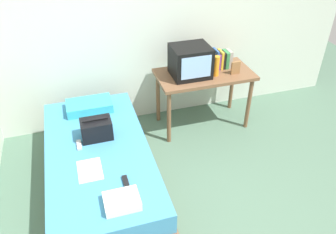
{
  "coord_description": "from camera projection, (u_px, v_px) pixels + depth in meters",
  "views": [
    {
      "loc": [
        -0.97,
        -1.84,
        2.63
      ],
      "look_at": [
        -0.1,
        1.0,
        0.58
      ],
      "focal_mm": 36.43,
      "sensor_mm": 36.0,
      "label": 1
    }
  ],
  "objects": [
    {
      "name": "handbag",
      "position": [
        97.0,
        129.0,
        3.35
      ],
      "size": [
        0.3,
        0.2,
        0.22
      ],
      "color": "black",
      "rests_on": "bed"
    },
    {
      "name": "remote_dark",
      "position": [
        126.0,
        182.0,
        2.88
      ],
      "size": [
        0.04,
        0.16,
        0.02
      ],
      "primitive_type": "cube",
      "color": "black",
      "rests_on": "bed"
    },
    {
      "name": "picture_frame",
      "position": [
        236.0,
        68.0,
        4.03
      ],
      "size": [
        0.11,
        0.02,
        0.16
      ],
      "primitive_type": "cube",
      "color": "olive",
      "rests_on": "desk"
    },
    {
      "name": "wall_back",
      "position": [
        152.0,
        19.0,
        4.01
      ],
      "size": [
        5.2,
        0.1,
        2.6
      ],
      "primitive_type": "cube",
      "color": "silver",
      "rests_on": "ground"
    },
    {
      "name": "ground_plane",
      "position": [
        210.0,
        225.0,
        3.17
      ],
      "size": [
        8.0,
        8.0,
        0.0
      ],
      "primitive_type": "plane",
      "color": "#4C6B56"
    },
    {
      "name": "tv",
      "position": [
        190.0,
        61.0,
        3.94
      ],
      "size": [
        0.44,
        0.39,
        0.36
      ],
      "color": "black",
      "rests_on": "desk"
    },
    {
      "name": "bed",
      "position": [
        101.0,
        170.0,
        3.41
      ],
      "size": [
        1.0,
        2.0,
        0.52
      ],
      "color": "brown",
      "rests_on": "ground"
    },
    {
      "name": "book_row",
      "position": [
        222.0,
        59.0,
        4.16
      ],
      "size": [
        0.21,
        0.16,
        0.24
      ],
      "color": "#2D5699",
      "rests_on": "desk"
    },
    {
      "name": "desk",
      "position": [
        204.0,
        80.0,
        4.14
      ],
      "size": [
        1.16,
        0.6,
        0.74
      ],
      "color": "brown",
      "rests_on": "ground"
    },
    {
      "name": "remote_silver",
      "position": [
        79.0,
        145.0,
        3.29
      ],
      "size": [
        0.04,
        0.14,
        0.02
      ],
      "primitive_type": "cube",
      "color": "#B7B7BC",
      "rests_on": "bed"
    },
    {
      "name": "pillow",
      "position": [
        89.0,
        106.0,
        3.79
      ],
      "size": [
        0.5,
        0.29,
        0.1
      ],
      "primitive_type": "cube",
      "color": "#33A8B7",
      "rests_on": "bed"
    },
    {
      "name": "folded_towel",
      "position": [
        122.0,
        201.0,
        2.68
      ],
      "size": [
        0.28,
        0.22,
        0.07
      ],
      "primitive_type": "cube",
      "color": "white",
      "rests_on": "bed"
    },
    {
      "name": "water_bottle",
      "position": [
        216.0,
        66.0,
        3.97
      ],
      "size": [
        0.08,
        0.08,
        0.24
      ],
      "primitive_type": "cylinder",
      "color": "orange",
      "rests_on": "desk"
    },
    {
      "name": "magazine",
      "position": [
        90.0,
        170.0,
        3.01
      ],
      "size": [
        0.21,
        0.29,
        0.01
      ],
      "primitive_type": "cube",
      "color": "white",
      "rests_on": "bed"
    }
  ]
}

